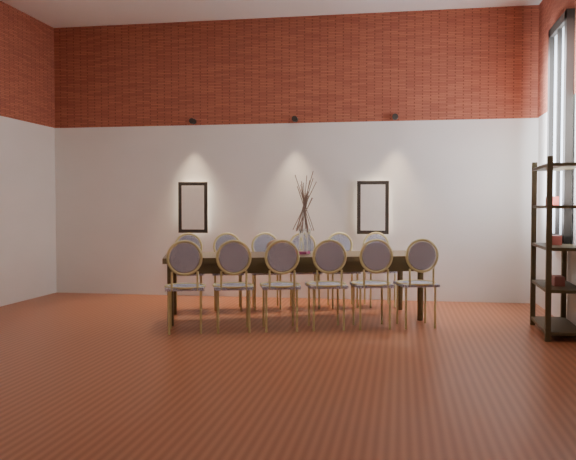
% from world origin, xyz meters
% --- Properties ---
extents(floor, '(7.00, 7.00, 0.02)m').
position_xyz_m(floor, '(0.00, 0.00, -0.01)').
color(floor, brown).
rests_on(floor, ground).
extents(wall_back, '(7.00, 0.10, 4.00)m').
position_xyz_m(wall_back, '(0.00, 3.55, 2.00)').
color(wall_back, silver).
rests_on(wall_back, ground).
extents(brick_band_back, '(7.00, 0.02, 1.50)m').
position_xyz_m(brick_band_back, '(0.00, 3.48, 3.25)').
color(brick_band_back, maroon).
rests_on(brick_band_back, ground).
extents(niche_left, '(0.36, 0.06, 0.66)m').
position_xyz_m(niche_left, '(-1.30, 3.45, 1.30)').
color(niche_left, '#FFEAC6').
rests_on(niche_left, wall_back).
extents(niche_right, '(0.36, 0.06, 0.66)m').
position_xyz_m(niche_right, '(1.30, 3.45, 1.30)').
color(niche_right, '#FFEAC6').
rests_on(niche_right, wall_back).
extents(spot_fixture_left, '(0.08, 0.10, 0.08)m').
position_xyz_m(spot_fixture_left, '(-1.30, 3.42, 2.55)').
color(spot_fixture_left, black).
rests_on(spot_fixture_left, wall_back).
extents(spot_fixture_mid, '(0.08, 0.10, 0.08)m').
position_xyz_m(spot_fixture_mid, '(0.20, 3.42, 2.55)').
color(spot_fixture_mid, black).
rests_on(spot_fixture_mid, wall_back).
extents(spot_fixture_right, '(0.08, 0.10, 0.08)m').
position_xyz_m(spot_fixture_right, '(1.60, 3.42, 2.55)').
color(spot_fixture_right, black).
rests_on(spot_fixture_right, wall_back).
extents(window_glass, '(0.02, 0.78, 2.38)m').
position_xyz_m(window_glass, '(3.46, 2.00, 2.15)').
color(window_glass, silver).
rests_on(window_glass, wall_right).
extents(window_frame, '(0.08, 0.90, 2.50)m').
position_xyz_m(window_frame, '(3.44, 2.00, 2.15)').
color(window_frame, black).
rests_on(window_frame, wall_right).
extents(window_mullion, '(0.06, 0.06, 2.40)m').
position_xyz_m(window_mullion, '(3.44, 2.00, 2.15)').
color(window_mullion, black).
rests_on(window_mullion, wall_right).
extents(dining_table, '(3.16, 1.79, 0.75)m').
position_xyz_m(dining_table, '(0.43, 1.84, 0.38)').
color(dining_table, '#312310').
rests_on(dining_table, floor).
extents(chair_near_a, '(0.55, 0.55, 0.94)m').
position_xyz_m(chair_near_a, '(-0.54, 0.75, 0.47)').
color(chair_near_a, tan).
rests_on(chair_near_a, floor).
extents(chair_near_b, '(0.55, 0.55, 0.94)m').
position_xyz_m(chair_near_b, '(-0.06, 0.89, 0.47)').
color(chair_near_b, tan).
rests_on(chair_near_b, floor).
extents(chair_near_c, '(0.55, 0.55, 0.94)m').
position_xyz_m(chair_near_c, '(0.42, 1.04, 0.47)').
color(chair_near_c, tan).
rests_on(chair_near_c, floor).
extents(chair_near_d, '(0.55, 0.55, 0.94)m').
position_xyz_m(chair_near_d, '(0.90, 1.18, 0.47)').
color(chair_near_d, tan).
rests_on(chair_near_d, floor).
extents(chair_near_e, '(0.55, 0.55, 0.94)m').
position_xyz_m(chair_near_e, '(1.37, 1.33, 0.47)').
color(chair_near_e, tan).
rests_on(chair_near_e, floor).
extents(chair_near_f, '(0.55, 0.55, 0.94)m').
position_xyz_m(chair_near_f, '(1.85, 1.47, 0.47)').
color(chair_near_f, tan).
rests_on(chair_near_f, floor).
extents(chair_far_a, '(0.55, 0.55, 0.94)m').
position_xyz_m(chair_far_a, '(-0.98, 2.21, 0.47)').
color(chair_far_a, tan).
rests_on(chair_far_a, floor).
extents(chair_far_b, '(0.55, 0.55, 0.94)m').
position_xyz_m(chair_far_b, '(-0.50, 2.36, 0.47)').
color(chair_far_b, tan).
rests_on(chair_far_b, floor).
extents(chair_far_c, '(0.55, 0.55, 0.94)m').
position_xyz_m(chair_far_c, '(-0.03, 2.50, 0.47)').
color(chair_far_c, tan).
rests_on(chair_far_c, floor).
extents(chair_far_d, '(0.55, 0.55, 0.94)m').
position_xyz_m(chair_far_d, '(0.45, 2.65, 0.47)').
color(chair_far_d, tan).
rests_on(chair_far_d, floor).
extents(chair_far_e, '(0.55, 0.55, 0.94)m').
position_xyz_m(chair_far_e, '(0.93, 2.79, 0.47)').
color(chair_far_e, tan).
rests_on(chair_far_e, floor).
extents(chair_far_f, '(0.55, 0.55, 0.94)m').
position_xyz_m(chair_far_f, '(1.41, 2.93, 0.47)').
color(chair_far_f, tan).
rests_on(chair_far_f, floor).
extents(vase, '(0.14, 0.14, 0.30)m').
position_xyz_m(vase, '(0.56, 1.88, 0.90)').
color(vase, silver).
rests_on(vase, dining_table).
extents(dried_branches, '(0.50, 0.50, 0.70)m').
position_xyz_m(dried_branches, '(0.56, 1.88, 1.35)').
color(dried_branches, '#4D362A').
rests_on(dried_branches, vase).
extents(bowl, '(0.24, 0.24, 0.18)m').
position_xyz_m(bowl, '(0.25, 1.73, 0.84)').
color(bowl, brown).
rests_on(bowl, dining_table).
extents(book, '(0.30, 0.25, 0.03)m').
position_xyz_m(book, '(0.44, 1.88, 0.77)').
color(book, '#8D1A4B').
rests_on(book, dining_table).
extents(shelving_rack, '(0.41, 1.01, 1.80)m').
position_xyz_m(shelving_rack, '(3.28, 1.30, 0.90)').
color(shelving_rack, black).
rests_on(shelving_rack, floor).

